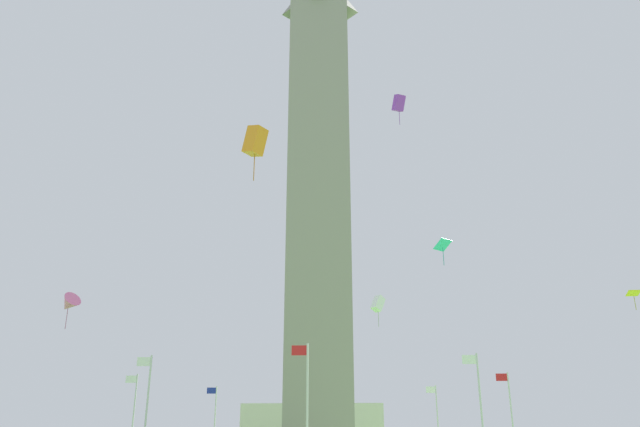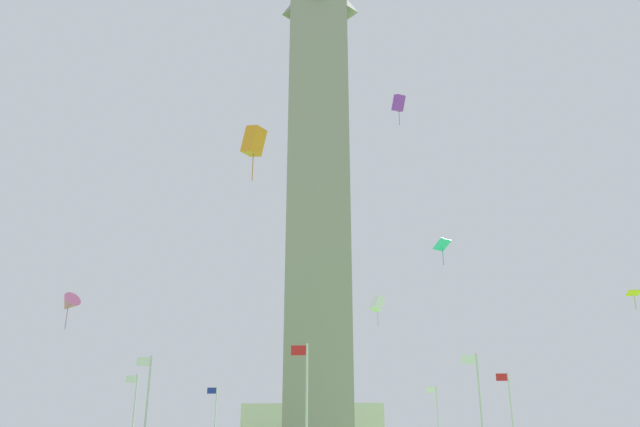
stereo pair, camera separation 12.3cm
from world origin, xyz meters
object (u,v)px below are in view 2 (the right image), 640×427
flagpole_se (481,414)px  flagpole_sw (438,427)px  kite_orange_box (254,141)px  kite_purple_box (399,103)px  flagpole_s (512,421)px  flagpole_nw (214,427)px  kite_white_box (377,304)px  flagpole_n (132,422)px  kite_yellow_diamond (633,294)px  kite_cyan_diamond (442,246)px  kite_pink_delta (68,304)px  flagpole_e (306,410)px  flagpole_ne (145,415)px  obelisk_monument (320,185)px

flagpole_se → flagpole_sw: 23.69m
kite_orange_box → kite_purple_box: bearing=-111.5°
kite_orange_box → kite_purple_box: kite_purple_box is taller
flagpole_s → flagpole_nw: bearing=-22.5°
kite_white_box → kite_purple_box: kite_purple_box is taller
flagpole_n → kite_yellow_diamond: (-41.55, 9.41, 8.98)m
kite_cyan_diamond → kite_white_box: size_ratio=0.86×
flagpole_s → flagpole_n: bearing=-0.0°
kite_pink_delta → kite_purple_box: size_ratio=0.90×
flagpole_e → flagpole_se: 12.82m
flagpole_se → kite_yellow_diamond: (-12.96, -2.43, 8.98)m
flagpole_n → kite_pink_delta: bearing=86.0°
flagpole_s → flagpole_ne: bearing=22.5°
flagpole_se → kite_yellow_diamond: kite_yellow_diamond is taller
flagpole_e → kite_pink_delta: bearing=-9.5°
kite_yellow_diamond → kite_orange_box: bearing=40.4°
flagpole_e → flagpole_s: size_ratio=1.00×
flagpole_n → kite_purple_box: 37.18m
flagpole_n → flagpole_se: 30.95m
obelisk_monument → flagpole_n: obelisk_monument is taller
flagpole_se → kite_pink_delta: bearing=3.7°
kite_pink_delta → flagpole_ne: bearing=-161.8°
flagpole_se → flagpole_s: size_ratio=1.00×
flagpole_sw → flagpole_n: bearing=22.5°
flagpole_nw → kite_purple_box: (-19.38, 20.70, 26.72)m
obelisk_monument → kite_purple_box: size_ratio=18.44×
flagpole_nw → kite_cyan_diamond: 37.15m
flagpole_ne → kite_yellow_diamond: (-36.64, -2.43, 8.98)m
flagpole_n → flagpole_s: (-33.50, 0.00, 0.00)m
kite_yellow_diamond → kite_orange_box: (26.28, 22.34, 2.33)m
flagpole_sw → kite_pink_delta: (29.56, 25.62, 7.65)m
flagpole_sw → kite_yellow_diamond: bearing=121.4°
flagpole_e → flagpole_ne: bearing=-22.5°
flagpole_nw → flagpole_ne: bearing=90.0°
flagpole_e → kite_white_box: size_ratio=4.47×
kite_yellow_diamond → flagpole_sw: bearing=-58.6°
flagpole_e → flagpole_sw: same height
flagpole_se → flagpole_ne: bearing=-0.0°
flagpole_n → kite_cyan_diamond: 32.78m
flagpole_s → kite_pink_delta: size_ratio=3.41×
flagpole_n → kite_cyan_diamond: size_ratio=5.22×
flagpole_se → kite_purple_box: (4.30, -2.99, 26.72)m
flagpole_sw → kite_pink_delta: size_ratio=3.41×
obelisk_monument → flagpole_sw: 28.21m
flagpole_sw → flagpole_nw: (23.69, -0.00, 0.00)m
kite_yellow_diamond → kite_purple_box: (17.26, -0.55, 17.74)m
flagpole_nw → kite_purple_box: kite_purple_box is taller
flagpole_se → kite_purple_box: bearing=-34.8°
obelisk_monument → flagpole_sw: (-11.79, -11.84, -22.72)m
kite_cyan_diamond → flagpole_se: bearing=-117.6°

